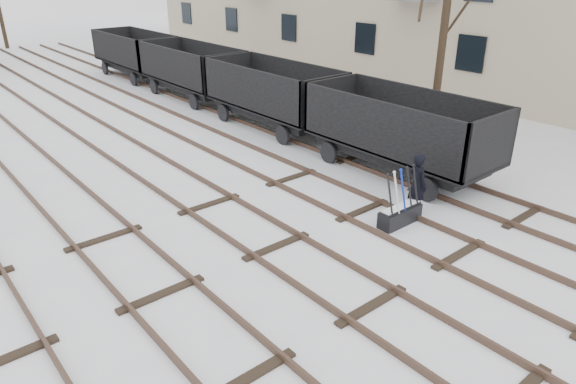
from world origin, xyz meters
name	(u,v)px	position (x,y,z in m)	size (l,w,h in m)	color
ground	(372,307)	(0.00, 0.00, 0.00)	(120.00, 120.00, 0.00)	white
tracks	(103,137)	(0.00, 13.67, 0.07)	(13.90, 52.00, 0.16)	black
ground_frame	(400,214)	(3.20, 1.90, 0.28)	(1.30, 0.42, 1.49)	black
worker	(417,185)	(3.95, 2.00, 0.86)	(0.63, 0.41, 1.73)	black
freight_wagon_a	(399,143)	(6.00, 4.29, 0.97)	(2.48, 6.20, 2.53)	black
freight_wagon_b	(273,104)	(6.00, 10.69, 0.97)	(2.48, 6.20, 2.53)	black
freight_wagon_c	(192,78)	(6.00, 17.09, 0.97)	(2.48, 6.20, 2.53)	black
freight_wagon_d	(136,60)	(6.00, 23.49, 0.97)	(2.48, 6.20, 2.53)	black
tree_near	(441,50)	(10.15, 5.92, 3.22)	(0.30, 0.30, 6.44)	black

